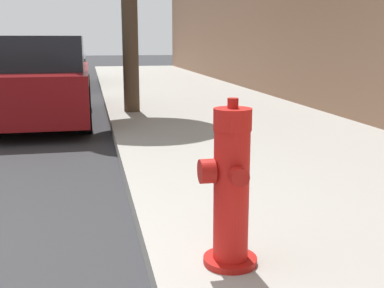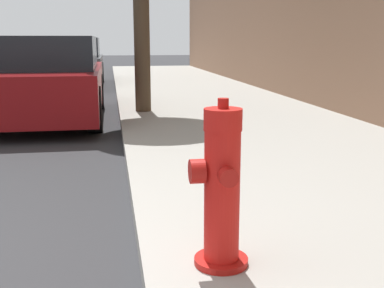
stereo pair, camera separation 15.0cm
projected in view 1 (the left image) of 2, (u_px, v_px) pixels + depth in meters
The scene contains 3 objects.
fire_hydrant at pixel (230, 190), 2.53m from camera, with size 0.32×0.32×0.90m.
parked_car_near at pixel (35, 81), 7.80m from camera, with size 1.75×4.05×1.38m.
parked_car_mid at pixel (55, 63), 13.69m from camera, with size 1.77×4.28×1.38m.
Camera 1 is at (1.61, -2.46, 1.32)m, focal length 45.00 mm.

